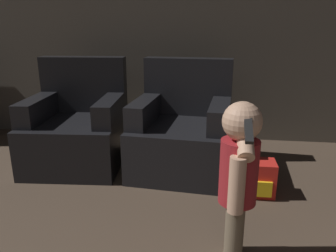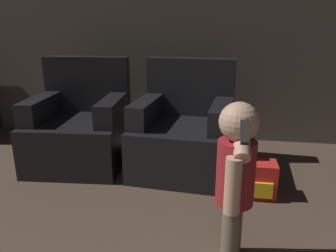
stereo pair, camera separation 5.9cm
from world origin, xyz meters
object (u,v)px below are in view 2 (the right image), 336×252
object	(u,v)px
armchair_right	(184,133)
person_toddler	(236,173)
armchair_left	(81,128)
toy_backpack	(261,179)

from	to	relation	value
armchair_right	person_toddler	xyz separation A→B (m)	(0.39, -1.21, 0.20)
armchair_left	armchair_right	xyz separation A→B (m)	(0.97, -0.00, 0.00)
person_toddler	toy_backpack	distance (m)	0.90
armchair_right	toy_backpack	size ratio (longest dim) A/B	3.58
armchair_right	toy_backpack	xyz separation A→B (m)	(0.63, -0.43, -0.20)
person_toddler	toy_backpack	xyz separation A→B (m)	(0.24, 0.78, -0.40)
person_toddler	armchair_left	bearing A→B (deg)	-123.50
person_toddler	toy_backpack	size ratio (longest dim) A/B	3.34
armchair_left	toy_backpack	bearing A→B (deg)	-19.36
person_toddler	armchair_right	bearing A→B (deg)	-154.00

